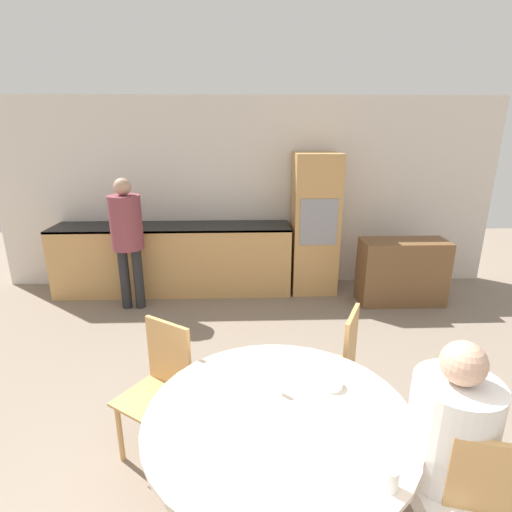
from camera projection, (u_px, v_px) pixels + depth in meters
wall_back at (249, 194)px, 5.59m from camera, size 6.95×0.05×2.60m
kitchen_counter at (174, 258)px, 5.48m from camera, size 3.17×0.60×0.94m
oven_unit at (314, 224)px, 5.41m from camera, size 0.60×0.59×1.88m
sideboard at (402, 272)px, 5.14m from camera, size 1.08×0.45×0.84m
dining_table at (278, 444)px, 2.14m from camera, size 1.41×1.41×0.76m
chair_near_right at (480, 502)px, 1.85m from camera, size 0.49×0.49×0.95m
chair_far_left at (161, 382)px, 2.72m from camera, size 0.56×0.56×0.95m
chair_far_right at (336, 361)px, 2.96m from camera, size 0.53×0.53×0.95m
person_seated at (452, 450)px, 1.87m from camera, size 0.40×0.48×1.29m
person_standing at (127, 231)px, 4.80m from camera, size 0.38×0.38×1.64m
cup at (391, 479)px, 1.64m from camera, size 0.07×0.07×0.10m
bowl_near at (331, 384)px, 2.30m from camera, size 0.13×0.13×0.04m
salt_shaker at (281, 387)px, 2.23m from camera, size 0.03×0.03×0.09m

